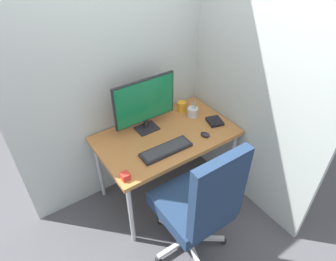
# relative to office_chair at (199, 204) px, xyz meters

# --- Properties ---
(ground_plane) EXTENTS (8.00, 8.00, 0.00)m
(ground_plane) POSITION_rel_office_chair_xyz_m (0.18, 0.69, -0.61)
(ground_plane) COLOR #4C4C51
(wall_back) EXTENTS (2.35, 0.04, 2.80)m
(wall_back) POSITION_rel_office_chair_xyz_m (0.18, 1.08, 0.79)
(wall_back) COLOR #B7C1BC
(wall_back) RESTS_ON ground_plane
(wall_side_right) EXTENTS (0.04, 1.86, 2.80)m
(wall_side_right) POSITION_rel_office_chair_xyz_m (0.81, 0.53, 0.79)
(wall_side_right) COLOR #B7C1BC
(wall_side_right) RESTS_ON ground_plane
(desk) EXTENTS (1.20, 0.72, 0.72)m
(desk) POSITION_rel_office_chair_xyz_m (0.18, 0.69, 0.05)
(desk) COLOR #B27038
(desk) RESTS_ON ground_plane
(office_chair) EXTENTS (0.61, 0.64, 1.18)m
(office_chair) POSITION_rel_office_chair_xyz_m (0.00, 0.00, 0.00)
(office_chair) COLOR black
(office_chair) RESTS_ON ground_plane
(monitor) EXTENTS (0.57, 0.15, 0.49)m
(monitor) POSITION_rel_office_chair_xyz_m (0.08, 0.86, 0.38)
(monitor) COLOR black
(monitor) RESTS_ON desk
(keyboard) EXTENTS (0.44, 0.15, 0.03)m
(keyboard) POSITION_rel_office_chair_xyz_m (0.06, 0.51, 0.13)
(keyboard) COLOR black
(keyboard) RESTS_ON desk
(mouse) EXTENTS (0.08, 0.10, 0.03)m
(mouse) POSITION_rel_office_chair_xyz_m (0.45, 0.48, 0.13)
(mouse) COLOR black
(mouse) RESTS_ON desk
(pen_holder) EXTENTS (0.10, 0.10, 0.17)m
(pen_holder) POSITION_rel_office_chair_xyz_m (0.55, 0.78, 0.16)
(pen_holder) COLOR silver
(pen_holder) RESTS_ON desk
(notebook) EXTENTS (0.16, 0.17, 0.03)m
(notebook) POSITION_rel_office_chair_xyz_m (0.65, 0.58, 0.12)
(notebook) COLOR black
(notebook) RESTS_ON desk
(coffee_mug) EXTENTS (0.12, 0.08, 0.10)m
(coffee_mug) POSITION_rel_office_chair_xyz_m (0.51, 0.91, 0.16)
(coffee_mug) COLOR orange
(coffee_mug) RESTS_ON desk
(desk_clamp_accessory) EXTENTS (0.06, 0.06, 0.05)m
(desk_clamp_accessory) POSITION_rel_office_chair_xyz_m (-0.36, 0.42, 0.14)
(desk_clamp_accessory) COLOR red
(desk_clamp_accessory) RESTS_ON desk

